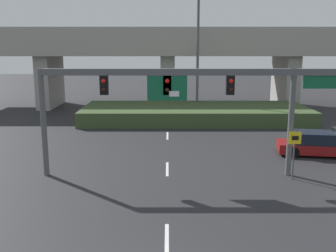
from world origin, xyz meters
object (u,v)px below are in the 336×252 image
speed_limit_sign (295,148)px  highway_light_pole_near (199,38)px  signal_gantry (188,89)px  parked_sedan_near_right (316,144)px

speed_limit_sign → highway_light_pole_near: 19.44m
signal_gantry → parked_sedan_near_right: size_ratio=3.29×
signal_gantry → speed_limit_sign: (5.22, -0.63, -2.80)m
highway_light_pole_near → parked_sedan_near_right: (6.10, -13.93, -6.46)m
speed_limit_sign → highway_light_pole_near: size_ratio=0.18×
parked_sedan_near_right → speed_limit_sign: bearing=-112.4°
speed_limit_sign → highway_light_pole_near: (-3.41, 18.32, 5.51)m
highway_light_pole_near → speed_limit_sign: bearing=-79.4°
speed_limit_sign → parked_sedan_near_right: size_ratio=0.53×
speed_limit_sign → parked_sedan_near_right: bearing=58.5°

